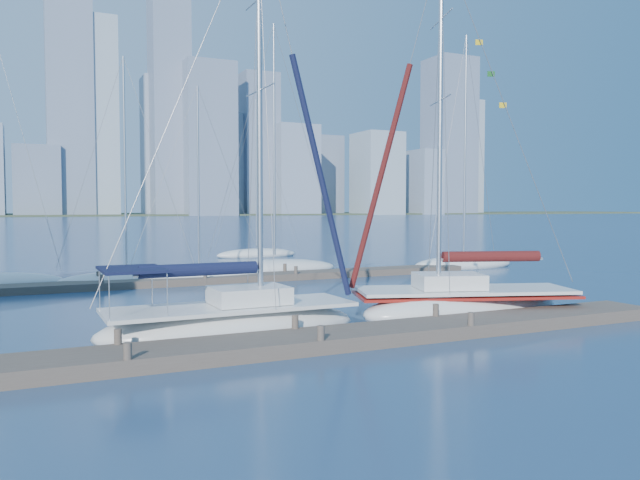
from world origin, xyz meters
name	(u,v)px	position (x,y,z in m)	size (l,w,h in m)	color
ground	(307,348)	(0.00, 0.00, 0.00)	(700.00, 700.00, 0.00)	navy
near_dock	(307,341)	(0.00, 0.00, 0.20)	(26.00, 2.00, 0.40)	#50443A
far_dock	(220,279)	(2.00, 16.00, 0.18)	(30.00, 1.80, 0.36)	#50443A
far_shore	(47,215)	(0.00, 320.00, 0.00)	(800.00, 100.00, 1.50)	#38472D
sailboat_navy	(231,301)	(-1.46, 2.47, 1.08)	(8.23, 2.84, 13.56)	silver
sailboat_maroon	(464,285)	(7.38, 2.51, 1.10)	(8.84, 5.25, 14.00)	silver
bg_boat_1	(127,279)	(-2.56, 17.37, 0.25)	(7.26, 4.05, 11.97)	silver
bg_boat_2	(199,278)	(1.07, 16.72, 0.22)	(7.46, 2.34, 10.64)	silver
bg_boat_3	(275,268)	(6.35, 19.36, 0.30)	(8.32, 4.27, 15.24)	silver
bg_boat_5	(464,263)	(18.69, 17.03, 0.30)	(7.93, 4.77, 15.43)	silver
bg_boat_7	(257,254)	(9.41, 31.48, 0.25)	(6.90, 4.01, 12.84)	silver
skyline	(96,138)	(21.16, 290.35, 36.13)	(501.96, 51.31, 110.25)	gray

